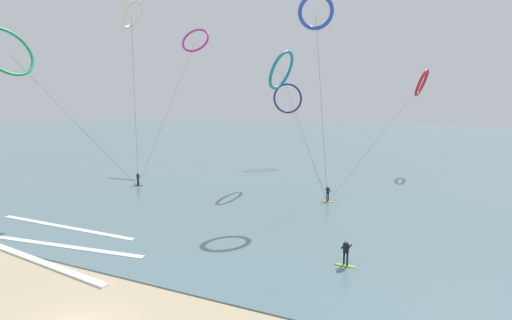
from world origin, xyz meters
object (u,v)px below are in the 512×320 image
at_px(kite_teal, 281,70).
at_px(kite_crimson, 422,83).
at_px(surfer_lime, 346,254).
at_px(surfer_charcoal, 138,180).
at_px(kite_emerald, 7,51).
at_px(kite_magenta, 195,40).
at_px(kite_cobalt, 316,12).
at_px(kite_ivory, 131,14).
at_px(kite_navy, 288,98).
at_px(surfer_amber, 328,195).

height_order(kite_teal, kite_crimson, kite_teal).
xyz_separation_m(surfer_lime, surfer_charcoal, (-28.96, 13.61, 0.00)).
bearing_deg(kite_emerald, kite_magenta, -2.99).
distance_m(kite_teal, kite_cobalt, 12.32).
bearing_deg(kite_emerald, surfer_lime, -91.86).
bearing_deg(kite_cobalt, kite_emerald, 5.50).
bearing_deg(kite_magenta, kite_ivory, -75.95).
height_order(kite_navy, kite_ivory, kite_ivory).
xyz_separation_m(kite_cobalt, kite_crimson, (8.90, 26.39, -5.52)).
distance_m(surfer_lime, kite_teal, 30.21).
bearing_deg(kite_crimson, surfer_lime, 2.32).
xyz_separation_m(kite_magenta, kite_crimson, (33.98, 9.52, -7.08)).
bearing_deg(kite_teal, kite_navy, -158.98).
distance_m(kite_navy, kite_cobalt, 28.20).
height_order(surfer_charcoal, kite_crimson, kite_crimson).
distance_m(surfer_lime, kite_magenta, 48.51).
bearing_deg(kite_emerald, kite_teal, -41.45).
height_order(surfer_lime, kite_ivory, kite_ivory).
xyz_separation_m(kite_teal, kite_crimson, (15.94, 17.33, -1.02)).
xyz_separation_m(kite_navy, kite_cobalt, (11.77, -24.43, 7.73)).
distance_m(kite_magenta, kite_ivory, 25.49).
bearing_deg(kite_emerald, kite_crimson, -41.96).
relative_size(kite_magenta, kite_emerald, 1.28).
distance_m(kite_navy, kite_crimson, 20.89).
height_order(surfer_lime, kite_crimson, kite_crimson).
relative_size(surfer_lime, surfer_amber, 1.00).
height_order(surfer_amber, kite_navy, kite_navy).
xyz_separation_m(surfer_lime, kite_cobalt, (-6.46, 14.23, 18.22)).
bearing_deg(surfer_lime, kite_magenta, -12.12).
distance_m(surfer_charcoal, kite_ivory, 20.14).
bearing_deg(surfer_charcoal, kite_crimson, 117.82).
bearing_deg(surfer_amber, kite_ivory, -46.45).
xyz_separation_m(kite_cobalt, kite_ivory, (-16.58, -7.10, -0.09)).
relative_size(kite_emerald, kite_crimson, 0.65).
height_order(kite_navy, kite_teal, kite_teal).
bearing_deg(kite_teal, kite_cobalt, 41.72).
relative_size(kite_magenta, kite_cobalt, 1.10).
bearing_deg(kite_crimson, kite_navy, -78.84).
xyz_separation_m(kite_ivory, kite_crimson, (25.48, 33.49, -5.43)).
bearing_deg(kite_navy, kite_emerald, -150.08).
xyz_separation_m(surfer_amber, surfer_charcoal, (-23.78, -2.05, 0.00)).
distance_m(kite_ivory, kite_crimson, 42.43).
relative_size(surfer_lime, kite_cobalt, 0.08).
xyz_separation_m(kite_teal, kite_emerald, (-19.62, -22.20, 0.72)).
height_order(surfer_lime, surfer_charcoal, same).
height_order(surfer_lime, kite_cobalt, kite_cobalt).
distance_m(surfer_charcoal, kite_magenta, 26.53).
bearing_deg(kite_teal, kite_ivory, -26.67).
height_order(surfer_lime, kite_navy, kite_navy).
relative_size(surfer_lime, kite_teal, 0.10).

